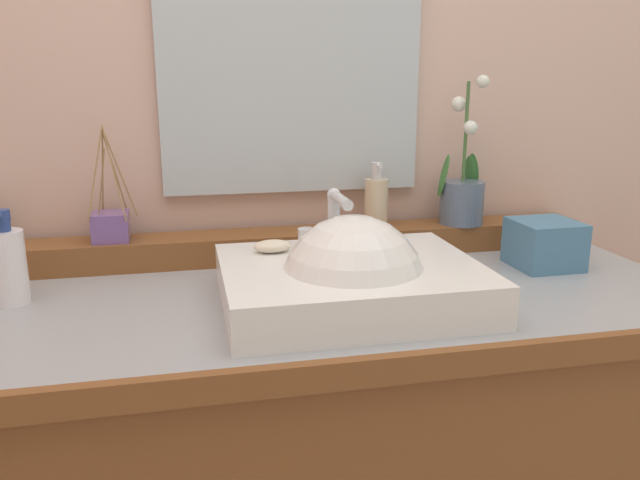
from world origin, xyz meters
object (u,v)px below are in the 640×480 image
sink_basin (352,285)px  tissue_box (544,244)px  lotion_bottle (8,265)px  soap_dispenser (376,201)px  reed_diffuser (111,225)px  soap_bar (272,246)px  potted_plant (462,192)px

sink_basin → tissue_box: sink_basin is taller
sink_basin → lotion_bottle: bearing=166.4°
lotion_bottle → tissue_box: (1.06, -0.00, -0.02)m
tissue_box → sink_basin: bearing=-163.1°
soap_dispenser → tissue_box: (0.32, -0.19, -0.07)m
reed_diffuser → lotion_bottle: 0.24m
sink_basin → soap_bar: 0.17m
sink_basin → soap_bar: bearing=138.5°
reed_diffuser → tissue_box: (0.90, -0.19, -0.04)m
soap_dispenser → reed_diffuser: (-0.58, 0.00, -0.03)m
soap_bar → potted_plant: size_ratio=0.21×
sink_basin → lotion_bottle: (-0.59, 0.14, 0.03)m
soap_bar → tissue_box: bearing=3.0°
sink_basin → soap_dispenser: bearing=66.0°
soap_dispenser → lotion_bottle: (-0.74, -0.18, -0.05)m
sink_basin → potted_plant: 0.49m
potted_plant → reed_diffuser: (-0.79, 0.01, -0.04)m
soap_bar → soap_dispenser: size_ratio=0.47×
potted_plant → reed_diffuser: size_ratio=1.40×
reed_diffuser → soap_dispenser: bearing=-0.0°
soap_bar → sink_basin: bearing=-41.5°
soap_bar → soap_dispenser: (0.27, 0.22, 0.03)m
sink_basin → potted_plant: potted_plant is taller
soap_bar → reed_diffuser: 0.38m
potted_plant → soap_bar: bearing=-156.4°
lotion_bottle → potted_plant: bearing=10.5°
potted_plant → reed_diffuser: 0.79m
potted_plant → lotion_bottle: (-0.95, -0.18, -0.06)m
soap_dispenser → reed_diffuser: 0.58m
soap_dispenser → lotion_bottle: size_ratio=0.86×
soap_bar → potted_plant: bearing=23.6°
reed_diffuser → lotion_bottle: reed_diffuser is taller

